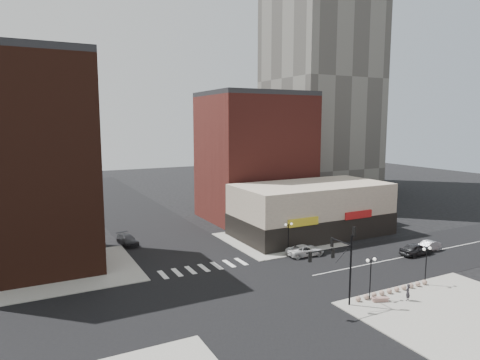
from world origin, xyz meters
TOP-DOWN VIEW (x-y plane):
  - ground at (0.00, 0.00)m, footprint 240.00×240.00m
  - road_ew at (0.00, 0.00)m, footprint 200.00×14.00m
  - road_ns at (0.00, 0.00)m, footprint 14.00×200.00m
  - sidewalk_nw at (-14.50, 14.50)m, footprint 15.00×15.00m
  - sidewalk_ne at (14.50, 14.50)m, footprint 15.00×15.00m
  - sidewalk_se at (16.00, -14.00)m, footprint 18.00×14.00m
  - building_nw at (-19.00, 18.50)m, footprint 16.00×15.00m
  - building_ne_midrise at (19.00, 29.50)m, footprint 18.00×15.00m
  - tower_far at (60.00, 56.00)m, footprint 18.00×18.00m
  - building_ne_row at (21.00, 15.00)m, footprint 24.20×12.20m
  - traffic_signal at (7.24, -7.83)m, footprint 5.59×3.09m
  - street_lamp_se_a at (11.00, -8.00)m, footprint 1.22×0.32m
  - street_lamp_se_b at (19.00, -8.00)m, footprint 1.22×0.32m
  - street_lamp_ne at (12.00, 8.00)m, footprint 1.22×0.32m
  - bollard_row at (14.22, -8.00)m, footprint 9.98×0.53m
  - white_suv at (13.71, 6.50)m, footprint 5.30×2.73m
  - dark_sedan_east at (26.88, -0.11)m, footprint 4.78×1.94m
  - silver_sedan at (29.78, 0.43)m, footprint 4.19×1.61m
  - dark_sedan_north at (-6.01, 22.47)m, footprint 2.66×5.16m
  - pedestrian at (13.97, -10.07)m, footprint 0.71×0.56m
  - stone_bench at (11.41, -9.00)m, footprint 1.80×1.09m

SIDE VIEW (x-z plane):
  - ground at x=0.00m, z-range 0.00..0.00m
  - road_ew at x=0.00m, z-range 0.00..0.02m
  - road_ns at x=0.00m, z-range 0.00..0.02m
  - sidewalk_nw at x=-14.50m, z-range 0.00..0.12m
  - sidewalk_ne at x=14.50m, z-range 0.00..0.12m
  - sidewalk_se at x=16.00m, z-range 0.00..0.12m
  - stone_bench at x=11.41m, z-range 0.13..0.54m
  - bollard_row at x=14.22m, z-range 0.12..0.65m
  - silver_sedan at x=29.78m, z-range 0.00..1.36m
  - white_suv at x=13.71m, z-range 0.00..1.43m
  - dark_sedan_north at x=-6.01m, z-range 0.00..1.43m
  - dark_sedan_east at x=26.88m, z-range 0.00..1.62m
  - pedestrian at x=13.97m, z-range 0.12..1.83m
  - street_lamp_se_a at x=11.00m, z-range 1.21..5.37m
  - street_lamp_se_b at x=19.00m, z-range 1.21..5.37m
  - street_lamp_ne at x=12.00m, z-range 1.21..5.37m
  - building_ne_row at x=21.00m, z-range -0.70..7.30m
  - traffic_signal at x=7.24m, z-range 1.07..8.85m
  - building_ne_midrise at x=19.00m, z-range 0.00..22.00m
  - building_nw at x=-19.00m, z-range 0.00..25.00m
  - tower_far at x=60.00m, z-range 0.00..82.00m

